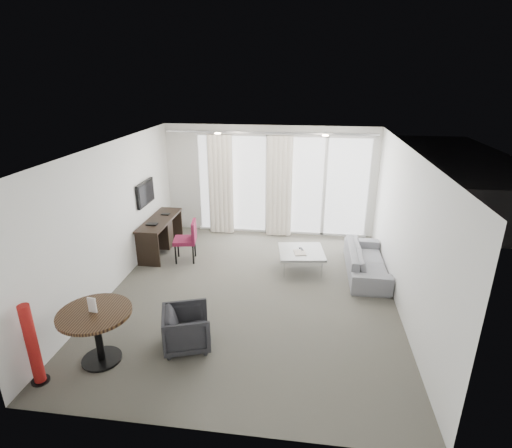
# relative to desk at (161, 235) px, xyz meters

# --- Properties ---
(floor) EXTENTS (5.00, 6.00, 0.00)m
(floor) POSITION_rel_desk_xyz_m (2.23, -1.52, -0.38)
(floor) COLOR #4E4C43
(floor) RESTS_ON ground
(ceiling) EXTENTS (5.00, 6.00, 0.00)m
(ceiling) POSITION_rel_desk_xyz_m (2.23, -1.52, 2.22)
(ceiling) COLOR white
(ceiling) RESTS_ON ground
(wall_left) EXTENTS (0.00, 6.00, 2.60)m
(wall_left) POSITION_rel_desk_xyz_m (-0.27, -1.52, 0.92)
(wall_left) COLOR silver
(wall_left) RESTS_ON ground
(wall_right) EXTENTS (0.00, 6.00, 2.60)m
(wall_right) POSITION_rel_desk_xyz_m (4.73, -1.52, 0.92)
(wall_right) COLOR silver
(wall_right) RESTS_ON ground
(wall_front) EXTENTS (5.00, 0.00, 2.60)m
(wall_front) POSITION_rel_desk_xyz_m (2.23, -4.52, 0.92)
(wall_front) COLOR silver
(wall_front) RESTS_ON ground
(window_panel) EXTENTS (4.00, 0.02, 2.38)m
(window_panel) POSITION_rel_desk_xyz_m (2.53, 1.47, 0.82)
(window_panel) COLOR white
(window_panel) RESTS_ON ground
(window_frame) EXTENTS (4.10, 0.06, 2.44)m
(window_frame) POSITION_rel_desk_xyz_m (2.53, 1.45, 0.82)
(window_frame) COLOR white
(window_frame) RESTS_ON ground
(curtain_left) EXTENTS (0.60, 0.20, 2.38)m
(curtain_left) POSITION_rel_desk_xyz_m (1.08, 1.30, 0.82)
(curtain_left) COLOR white
(curtain_left) RESTS_ON ground
(curtain_right) EXTENTS (0.60, 0.20, 2.38)m
(curtain_right) POSITION_rel_desk_xyz_m (2.48, 1.30, 0.82)
(curtain_right) COLOR white
(curtain_right) RESTS_ON ground
(curtain_track) EXTENTS (4.80, 0.04, 0.04)m
(curtain_track) POSITION_rel_desk_xyz_m (2.23, 1.30, 2.07)
(curtain_track) COLOR #B2B2B7
(curtain_track) RESTS_ON ceiling
(downlight_a) EXTENTS (0.12, 0.12, 0.02)m
(downlight_a) POSITION_rel_desk_xyz_m (1.33, 0.08, 2.21)
(downlight_a) COLOR #FFE0B2
(downlight_a) RESTS_ON ceiling
(downlight_b) EXTENTS (0.12, 0.12, 0.02)m
(downlight_b) POSITION_rel_desk_xyz_m (3.43, 0.08, 2.21)
(downlight_b) COLOR #FFE0B2
(downlight_b) RESTS_ON ceiling
(desk) EXTENTS (0.50, 1.60, 0.75)m
(desk) POSITION_rel_desk_xyz_m (0.00, 0.00, 0.00)
(desk) COLOR black
(desk) RESTS_ON floor
(tv) EXTENTS (0.05, 0.80, 0.50)m
(tv) POSITION_rel_desk_xyz_m (-0.23, -0.07, 0.97)
(tv) COLOR black
(tv) RESTS_ON wall_left
(desk_chair) EXTENTS (0.55, 0.53, 0.88)m
(desk_chair) POSITION_rel_desk_xyz_m (0.66, -0.37, 0.06)
(desk_chair) COLOR maroon
(desk_chair) RESTS_ON floor
(round_table) EXTENTS (1.21, 1.21, 0.77)m
(round_table) POSITION_rel_desk_xyz_m (0.44, -3.57, 0.01)
(round_table) COLOR #301E10
(round_table) RESTS_ON floor
(menu_card) EXTENTS (0.12, 0.03, 0.21)m
(menu_card) POSITION_rel_desk_xyz_m (0.43, -3.57, 0.34)
(menu_card) COLOR white
(menu_card) RESTS_ON round_table
(red_lamp) EXTENTS (0.23, 0.23, 1.13)m
(red_lamp) POSITION_rel_desk_xyz_m (-0.13, -4.06, 0.19)
(red_lamp) COLOR maroon
(red_lamp) RESTS_ON floor
(tub_armchair) EXTENTS (0.83, 0.82, 0.60)m
(tub_armchair) POSITION_rel_desk_xyz_m (1.53, -3.12, -0.08)
(tub_armchair) COLOR black
(tub_armchair) RESTS_ON floor
(coffee_table) EXTENTS (0.99, 0.99, 0.39)m
(coffee_table) POSITION_rel_desk_xyz_m (3.08, -0.45, -0.18)
(coffee_table) COLOR gray
(coffee_table) RESTS_ON floor
(remote) EXTENTS (0.09, 0.15, 0.02)m
(remote) POSITION_rel_desk_xyz_m (3.08, -0.39, -0.02)
(remote) COLOR black
(remote) RESTS_ON coffee_table
(magazine) EXTENTS (0.29, 0.34, 0.02)m
(magazine) POSITION_rel_desk_xyz_m (3.05, -0.54, -0.02)
(magazine) COLOR gray
(magazine) RESTS_ON coffee_table
(sofa) EXTENTS (0.72, 1.85, 0.54)m
(sofa) POSITION_rel_desk_xyz_m (4.35, -0.48, -0.11)
(sofa) COLOR slate
(sofa) RESTS_ON floor
(terrace_slab) EXTENTS (5.60, 3.00, 0.12)m
(terrace_slab) POSITION_rel_desk_xyz_m (2.53, 2.98, -0.44)
(terrace_slab) COLOR #4D4D50
(terrace_slab) RESTS_ON ground
(rattan_chair_a) EXTENTS (0.57, 0.57, 0.77)m
(rattan_chair_a) POSITION_rel_desk_xyz_m (3.37, 2.45, 0.01)
(rattan_chair_a) COLOR brown
(rattan_chair_a) RESTS_ON terrace_slab
(rattan_chair_b) EXTENTS (0.72, 0.72, 0.81)m
(rattan_chair_b) POSITION_rel_desk_xyz_m (3.99, 2.93, 0.03)
(rattan_chair_b) COLOR brown
(rattan_chair_b) RESTS_ON terrace_slab
(rattan_table) EXTENTS (0.47, 0.47, 0.45)m
(rattan_table) POSITION_rel_desk_xyz_m (3.52, 2.84, -0.15)
(rattan_table) COLOR brown
(rattan_table) RESTS_ON terrace_slab
(balustrade) EXTENTS (5.50, 0.06, 1.05)m
(balustrade) POSITION_rel_desk_xyz_m (2.53, 4.43, 0.12)
(balustrade) COLOR #B2B2B7
(balustrade) RESTS_ON terrace_slab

